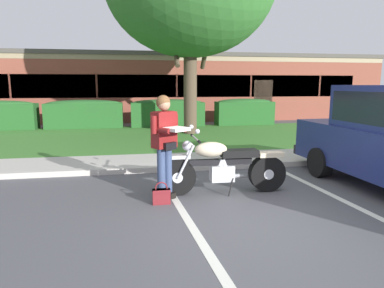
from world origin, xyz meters
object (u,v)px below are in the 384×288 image
rider_person (165,139)px  hedge_right (244,111)px  hedge_center_right (168,113)px  hedge_center_left (85,114)px  brick_building (166,87)px  motorcycle (228,166)px  handbag (161,195)px

rider_person → hedge_right: 10.69m
hedge_center_right → hedge_right: 3.53m
hedge_center_left → hedge_center_right: bearing=0.0°
hedge_right → brick_building: brick_building is taller
motorcycle → hedge_center_right: (-0.03, 9.53, 0.17)m
motorcycle → hedge_center_left: hedge_center_left is taller
rider_person → hedge_center_right: (1.07, 9.65, -0.36)m
motorcycle → rider_person: size_ratio=1.31×
rider_person → hedge_center_right: 9.71m
motorcycle → rider_person: bearing=-173.7°
brick_building → hedge_right: bearing=-67.6°
brick_building → motorcycle: bearing=-92.2°
hedge_center_left → hedge_right: 7.07m
rider_person → hedge_center_left: rider_person is taller
rider_person → brick_building: size_ratio=0.07×
motorcycle → hedge_center_left: size_ratio=0.71×
motorcycle → rider_person: rider_person is taller
hedge_right → brick_building: size_ratio=0.11×
handbag → brick_building: brick_building is taller
rider_person → handbag: (-0.09, -0.25, -0.86)m
motorcycle → brick_building: size_ratio=0.10×
hedge_center_left → hedge_center_right: size_ratio=0.99×
rider_person → brick_building: 16.69m
motorcycle → hedge_center_left: (-3.57, 9.53, 0.17)m
hedge_center_left → hedge_right: size_ratio=1.21×
rider_person → hedge_right: (4.60, 9.65, -0.36)m
handbag → brick_building: size_ratio=0.02×
motorcycle → hedge_right: 10.15m
rider_person → handbag: bearing=-110.7°
hedge_right → handbag: bearing=-115.4°
hedge_center_left → motorcycle: bearing=-69.5°
motorcycle → hedge_right: hedge_right is taller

